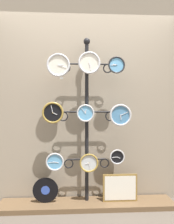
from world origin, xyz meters
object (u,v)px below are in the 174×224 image
(clock_middle_left, at_px, (53,113))
(clock_bottom_right, at_px, (117,157))
(display_stand, at_px, (87,137))
(vinyl_record, at_px, (45,190))
(clock_top_left, at_px, (58,65))
(picture_frame, at_px, (120,188))
(clock_bottom_left, at_px, (55,162))
(clock_top_right, at_px, (116,65))
(clock_middle_center, at_px, (85,113))
(clock_top_center, at_px, (89,63))
(clock_bottom_center, at_px, (89,163))
(clock_middle_right, at_px, (120,115))

(clock_middle_left, relative_size, clock_bottom_right, 1.40)
(display_stand, distance_m, vinyl_record, 0.84)
(clock_top_left, bearing_deg, vinyl_record, 159.96)
(vinyl_record, xyz_separation_m, picture_frame, (0.94, -0.01, 0.01))
(display_stand, distance_m, picture_frame, 0.77)
(clock_top_left, xyz_separation_m, clock_bottom_right, (0.73, 0.04, -1.13))
(clock_top_left, distance_m, clock_bottom_left, 1.18)
(clock_top_right, distance_m, vinyl_record, 1.79)
(clock_middle_center, relative_size, picture_frame, 0.50)
(clock_middle_center, distance_m, vinyl_record, 1.08)
(picture_frame, bearing_deg, clock_bottom_left, -178.68)
(clock_bottom_left, bearing_deg, picture_frame, 1.32)
(clock_middle_center, height_order, clock_bottom_right, clock_middle_center)
(clock_middle_center, relative_size, vinyl_record, 0.68)
(clock_middle_left, bearing_deg, clock_top_right, 0.25)
(clock_top_center, height_order, clock_middle_left, clock_top_center)
(clock_top_right, bearing_deg, clock_top_left, -177.75)
(clock_top_left, distance_m, clock_middle_left, 0.58)
(clock_bottom_center, bearing_deg, clock_top_right, 3.21)
(display_stand, distance_m, clock_middle_right, 0.51)
(clock_top_left, relative_size, picture_frame, 0.65)
(clock_middle_center, height_order, clock_middle_right, clock_middle_right)
(clock_middle_right, xyz_separation_m, vinyl_record, (-0.93, 0.06, -0.94))
(clock_middle_left, bearing_deg, clock_bottom_right, 0.75)
(vinyl_record, relative_size, picture_frame, 0.73)
(display_stand, relative_size, clock_top_right, 10.01)
(clock_middle_center, height_order, picture_frame, clock_middle_center)
(clock_bottom_left, bearing_deg, clock_bottom_right, 0.44)
(clock_bottom_right, height_order, vinyl_record, clock_bottom_right)
(display_stand, bearing_deg, vinyl_record, -174.14)
(clock_middle_left, distance_m, clock_bottom_center, 0.76)
(clock_top_right, relative_size, clock_bottom_right, 1.13)
(clock_top_left, relative_size, clock_bottom_center, 1.21)
(picture_frame, bearing_deg, clock_middle_center, -177.11)
(clock_middle_left, relative_size, clock_middle_right, 0.97)
(clock_top_right, bearing_deg, clock_bottom_left, 179.91)
(picture_frame, bearing_deg, clock_bottom_center, -174.36)
(clock_top_center, bearing_deg, clock_bottom_right, 2.59)
(clock_top_left, height_order, clock_bottom_center, clock_top_left)
(clock_top_right, height_order, clock_middle_right, clock_top_right)
(clock_middle_right, xyz_separation_m, clock_bottom_right, (-0.03, 0.03, -0.53))
(clock_top_right, relative_size, clock_middle_left, 0.80)
(clock_top_center, height_order, clock_top_right, clock_top_center)
(display_stand, distance_m, clock_middle_left, 0.53)
(clock_bottom_center, relative_size, picture_frame, 0.53)
(vinyl_record, height_order, picture_frame, picture_frame)
(display_stand, relative_size, clock_top_left, 7.52)
(clock_bottom_right, bearing_deg, clock_bottom_center, -175.77)
(display_stand, height_order, clock_bottom_left, display_stand)
(clock_top_left, distance_m, vinyl_record, 1.55)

